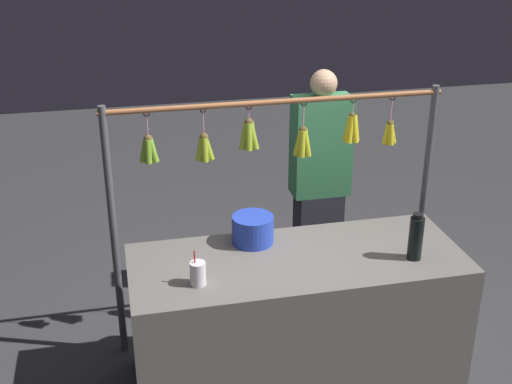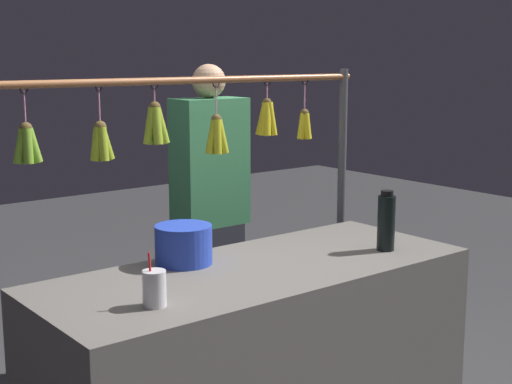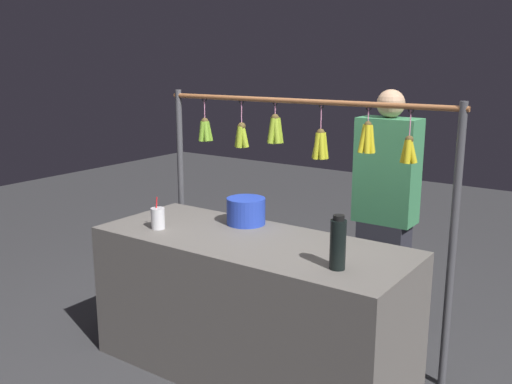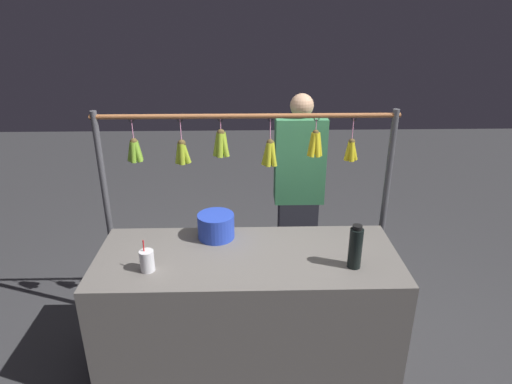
# 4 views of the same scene
# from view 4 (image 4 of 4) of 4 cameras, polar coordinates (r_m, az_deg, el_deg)

# --- Properties ---
(ground_plane) EXTENTS (12.00, 12.00, 0.00)m
(ground_plane) POSITION_cam_4_polar(r_m,az_deg,el_deg) (3.23, -0.98, -20.77)
(ground_plane) COLOR #38383A
(market_counter) EXTENTS (1.86, 0.74, 0.82)m
(market_counter) POSITION_cam_4_polar(r_m,az_deg,el_deg) (2.96, -1.04, -15.00)
(market_counter) COLOR #66605B
(market_counter) RESTS_ON ground
(display_rack) EXTENTS (2.03, 0.12, 1.61)m
(display_rack) POSITION_cam_4_polar(r_m,az_deg,el_deg) (3.03, -1.58, 2.14)
(display_rack) COLOR #4C4C51
(display_rack) RESTS_ON ground
(water_bottle) EXTENTS (0.08, 0.08, 0.27)m
(water_bottle) POSITION_cam_4_polar(r_m,az_deg,el_deg) (2.61, 12.75, -7.00)
(water_bottle) COLOR black
(water_bottle) RESTS_ON market_counter
(blue_bucket) EXTENTS (0.24, 0.24, 0.16)m
(blue_bucket) POSITION_cam_4_polar(r_m,az_deg,el_deg) (2.90, -5.20, -4.41)
(blue_bucket) COLOR blue
(blue_bucket) RESTS_ON market_counter
(drink_cup) EXTENTS (0.08, 0.08, 0.19)m
(drink_cup) POSITION_cam_4_polar(r_m,az_deg,el_deg) (2.63, -13.92, -8.63)
(drink_cup) COLOR silver
(drink_cup) RESTS_ON market_counter
(vendor_person) EXTENTS (0.39, 0.21, 1.64)m
(vendor_person) POSITION_cam_4_polar(r_m,az_deg,el_deg) (3.59, 5.48, -0.54)
(vendor_person) COLOR #2D2D38
(vendor_person) RESTS_ON ground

